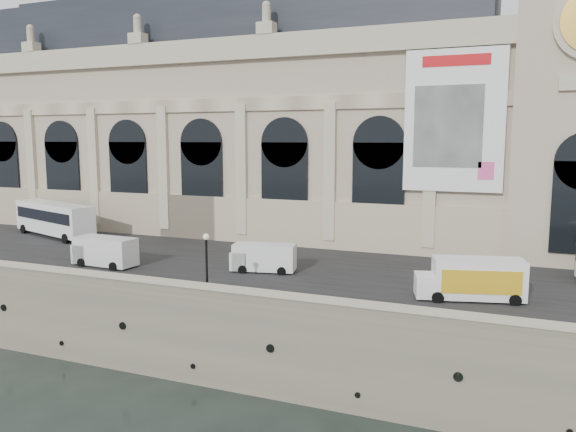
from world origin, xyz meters
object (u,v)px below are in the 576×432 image
(bus_left, at_px, (54,218))
(van_b, at_px, (102,251))
(van_c, at_px, (261,258))
(lamp_right, at_px, (207,265))
(box_truck, at_px, (472,279))

(bus_left, relative_size, van_b, 2.25)
(van_c, relative_size, lamp_right, 1.27)
(bus_left, relative_size, lamp_right, 2.97)
(bus_left, height_order, van_b, bus_left)
(lamp_right, bearing_deg, van_b, 160.95)
(van_b, height_order, van_c, van_b)
(bus_left, xyz_separation_m, box_truck, (46.96, -8.78, -0.71))
(bus_left, distance_m, lamp_right, 32.40)
(bus_left, distance_m, van_b, 18.42)
(box_truck, bearing_deg, bus_left, 169.41)
(lamp_right, bearing_deg, box_truck, 18.09)
(van_c, relative_size, box_truck, 0.74)
(box_truck, bearing_deg, van_b, -177.72)
(van_c, bearing_deg, bus_left, 167.27)
(van_b, relative_size, lamp_right, 1.32)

